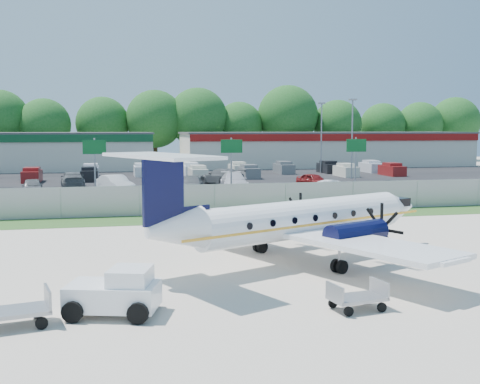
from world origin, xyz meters
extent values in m
plane|color=beige|center=(0.00, 0.00, 0.00)|extent=(170.00, 170.00, 0.00)
cube|color=#2D561E|center=(0.00, 12.00, 0.01)|extent=(170.00, 4.00, 0.02)
cube|color=black|center=(0.00, 19.00, 0.01)|extent=(170.00, 8.00, 0.02)
cube|color=black|center=(0.00, 40.00, 0.01)|extent=(170.00, 32.00, 0.02)
cube|color=gray|center=(0.00, 14.00, 1.00)|extent=(120.00, 0.02, 1.90)
cube|color=gray|center=(0.00, 14.00, 1.98)|extent=(120.00, 0.06, 0.06)
cube|color=gray|center=(0.00, 14.00, 0.05)|extent=(120.00, 0.06, 0.06)
cube|color=beige|center=(26.00, 62.00, 2.50)|extent=(44.00, 12.00, 5.00)
cube|color=#474749|center=(26.00, 62.00, 5.12)|extent=(44.40, 12.40, 0.24)
cube|color=maroon|center=(26.00, 55.90, 4.50)|extent=(44.00, 0.20, 1.00)
cylinder|color=gray|center=(-8.00, 23.00, 2.50)|extent=(0.14, 0.14, 5.00)
cube|color=#0C5923|center=(-8.00, 22.85, 4.30)|extent=(1.80, 0.08, 1.10)
cylinder|color=gray|center=(3.00, 23.00, 2.50)|extent=(0.14, 0.14, 5.00)
cube|color=#0C5923|center=(3.00, 22.85, 4.30)|extent=(1.80, 0.08, 1.10)
cylinder|color=gray|center=(14.00, 23.00, 2.50)|extent=(0.14, 0.14, 5.00)
cube|color=#0C5923|center=(14.00, 22.85, 4.30)|extent=(1.80, 0.08, 1.10)
cylinder|color=gray|center=(20.00, 38.00, 4.50)|extent=(0.18, 0.18, 9.00)
cube|color=gray|center=(20.00, 38.00, 9.00)|extent=(0.90, 0.35, 0.18)
cylinder|color=gray|center=(20.00, 48.00, 4.50)|extent=(0.18, 0.18, 9.00)
cube|color=gray|center=(20.00, 48.00, 9.00)|extent=(0.90, 0.35, 0.18)
cylinder|color=white|center=(1.26, -1.22, 1.86)|extent=(10.50, 5.97, 1.64)
cone|color=white|center=(7.04, 1.41, 1.86)|extent=(2.41, 2.28, 1.64)
cone|color=white|center=(-4.66, -3.93, 2.03)|extent=(2.72, 2.42, 1.64)
cube|color=black|center=(6.88, 1.34, 2.16)|extent=(1.17, 1.34, 0.39)
cube|color=white|center=(0.87, -1.40, 1.38)|extent=(8.82, 14.97, 0.19)
cylinder|color=black|center=(2.77, -3.28, 1.51)|extent=(3.06, 2.08, 0.95)
cylinder|color=black|center=(0.70, 1.27, 1.51)|extent=(3.06, 2.08, 0.95)
cube|color=black|center=(-5.06, -4.10, 3.50)|extent=(1.56, 0.82, 2.50)
cube|color=white|center=(-5.14, -4.14, 4.75)|extent=(4.11, 5.73, 0.12)
cylinder|color=gray|center=(5.35, 0.64, 0.56)|extent=(0.10, 0.10, 1.12)
cylinder|color=black|center=(5.35, 0.64, 0.24)|extent=(0.50, 0.34, 0.48)
cylinder|color=black|center=(1.91, -3.68, 0.28)|extent=(0.65, 0.54, 0.55)
cylinder|color=black|center=(-0.17, 0.88, 0.28)|extent=(0.65, 0.54, 0.55)
cube|color=white|center=(-6.92, -7.23, 0.60)|extent=(3.09, 2.35, 0.76)
cube|color=white|center=(-6.39, -7.38, 1.20)|extent=(1.56, 1.70, 0.55)
cube|color=black|center=(-5.92, -7.52, 1.22)|extent=(0.53, 1.21, 0.44)
cylinder|color=black|center=(-8.10, -7.76, 0.33)|extent=(0.70, 0.42, 0.66)
cylinder|color=black|center=(-7.62, -6.13, 0.33)|extent=(0.70, 0.42, 0.66)
cylinder|color=black|center=(-6.22, -8.32, 0.33)|extent=(0.70, 0.42, 0.66)
cylinder|color=black|center=(-5.73, -6.69, 0.33)|extent=(0.70, 0.42, 0.66)
cube|color=gray|center=(-9.75, -7.80, 0.46)|extent=(2.23, 1.61, 0.12)
cube|color=gray|center=(-8.81, -7.60, 0.76)|extent=(0.33, 1.20, 0.61)
cylinder|color=black|center=(-8.94, -8.20, 0.18)|extent=(0.38, 0.19, 0.36)
cylinder|color=black|center=(-9.17, -7.11, 0.18)|extent=(0.38, 0.19, 0.36)
cube|color=gray|center=(0.63, -8.41, 0.39)|extent=(1.87, 1.29, 0.10)
cube|color=gray|center=(-0.18, -8.54, 0.65)|extent=(0.23, 1.03, 0.52)
cube|color=gray|center=(1.44, -8.28, 0.65)|extent=(0.23, 1.03, 0.52)
cylinder|color=black|center=(0.11, -8.97, 0.16)|extent=(0.32, 0.15, 0.31)
cylinder|color=black|center=(-0.04, -8.03, 0.16)|extent=(0.32, 0.15, 0.31)
cylinder|color=black|center=(1.30, -8.78, 0.16)|extent=(0.32, 0.15, 0.31)
cylinder|color=black|center=(1.15, -7.84, 0.16)|extent=(0.32, 0.15, 0.31)
cone|color=#EA4807|center=(4.65, -0.21, 0.29)|extent=(0.38, 0.38, 0.58)
cube|color=#EA4807|center=(4.65, -0.21, 0.02)|extent=(0.41, 0.41, 0.03)
cone|color=#EA4807|center=(-6.96, -5.22, 0.26)|extent=(0.34, 0.34, 0.51)
cube|color=#EA4807|center=(-6.96, -5.22, 0.01)|extent=(0.36, 0.36, 0.03)
cone|color=#EA4807|center=(-2.46, 4.96, 0.29)|extent=(0.39, 0.39, 0.58)
cube|color=#EA4807|center=(-2.46, 4.96, 0.02)|extent=(0.41, 0.41, 0.03)
imported|color=silver|center=(10.12, 20.26, 0.00)|extent=(5.03, 3.22, 1.56)
imported|color=#595B5E|center=(-13.41, 28.50, 0.00)|extent=(2.21, 4.46, 1.46)
imported|color=silver|center=(-6.37, 28.62, 0.00)|extent=(3.50, 5.23, 1.63)
imported|color=#595B5E|center=(0.49, 28.57, 0.00)|extent=(2.88, 5.00, 1.37)
imported|color=silver|center=(4.57, 29.42, 0.00)|extent=(2.81, 5.82, 1.64)
imported|color=maroon|center=(12.57, 29.75, 0.00)|extent=(2.86, 4.44, 1.41)
imported|color=#595B5E|center=(-10.41, 35.01, 0.00)|extent=(2.69, 5.57, 1.56)
imported|color=#595B5E|center=(4.44, 34.99, 0.00)|extent=(4.55, 6.25, 1.68)
camera|label=1|loc=(-6.98, -25.72, 5.71)|focal=45.00mm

